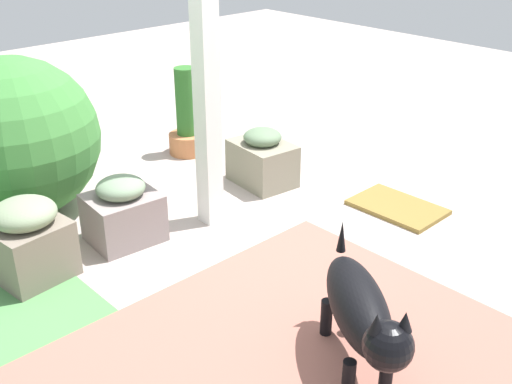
{
  "coord_description": "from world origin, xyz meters",
  "views": [
    {
      "loc": [
        -2.53,
        2.28,
        1.94
      ],
      "look_at": [
        -0.07,
        -0.03,
        0.32
      ],
      "focal_mm": 43.79,
      "sensor_mm": 36.0,
      "label": 1
    }
  ],
  "objects": [
    {
      "name": "brick_path",
      "position": [
        -1.05,
        0.8,
        0.01
      ],
      "size": [
        1.8,
        2.4,
        0.02
      ],
      "primitive_type": "cube",
      "color": "#9E6152",
      "rests_on": "ground"
    },
    {
      "name": "stone_planter_far",
      "position": [
        0.49,
        1.16,
        0.23
      ],
      "size": [
        0.42,
        0.42,
        0.47
      ],
      "color": "slate",
      "rests_on": "ground"
    },
    {
      "name": "doormat",
      "position": [
        -0.43,
        -1.0,
        0.01
      ],
      "size": [
        0.61,
        0.41,
        0.03
      ],
      "primitive_type": "cube",
      "rotation": [
        0.0,
        0.0,
        0.01
      ],
      "color": "olive",
      "rests_on": "ground"
    },
    {
      "name": "ground_plane",
      "position": [
        0.0,
        0.0,
        0.0
      ],
      "size": [
        12.0,
        12.0,
        0.0
      ],
      "primitive_type": "plane",
      "color": "#B09F97"
    },
    {
      "name": "stone_planter_mid",
      "position": [
        0.48,
        0.57,
        0.19
      ],
      "size": [
        0.4,
        0.45,
        0.42
      ],
      "color": "gray",
      "rests_on": "ground"
    },
    {
      "name": "stone_planter_nearest",
      "position": [
        0.5,
        -0.63,
        0.19
      ],
      "size": [
        0.5,
        0.39,
        0.42
      ],
      "color": "gray",
      "rests_on": "ground"
    },
    {
      "name": "dog",
      "position": [
        -1.26,
        0.47,
        0.34
      ],
      "size": [
        0.76,
        0.63,
        0.58
      ],
      "color": "black",
      "rests_on": "ground"
    },
    {
      "name": "terracotta_pot_tall",
      "position": [
        1.35,
        -0.6,
        0.26
      ],
      "size": [
        0.31,
        0.31,
        0.71
      ],
      "color": "#C07246",
      "rests_on": "ground"
    },
    {
      "name": "round_shrub",
      "position": [
        1.25,
        0.83,
        0.52
      ],
      "size": [
        1.05,
        1.05,
        1.05
      ],
      "primitive_type": "sphere",
      "color": "#3C7C37",
      "rests_on": "ground"
    },
    {
      "name": "porch_pillar",
      "position": [
        0.31,
        0.02,
        1.06
      ],
      "size": [
        0.12,
        0.12,
        2.13
      ],
      "primitive_type": "cube",
      "color": "white",
      "rests_on": "ground"
    }
  ]
}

